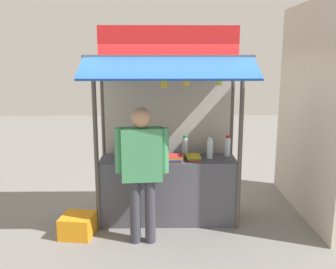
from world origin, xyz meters
name	(u,v)px	position (x,y,z in m)	size (l,w,h in m)	color
ground_plane	(168,219)	(0.00, 0.00, 0.00)	(20.00, 20.00, 0.00)	slate
stall_counter	(168,190)	(0.00, 0.00, 0.46)	(1.92, 0.57, 0.93)	#4C4C56
stall_structure	(168,110)	(0.00, 0.09, 1.62)	(2.12, 1.41, 2.72)	#4C4742
water_bottle_back_right	(210,148)	(0.60, 0.02, 1.07)	(0.09, 0.09, 0.30)	silver
water_bottle_mid_left	(185,146)	(0.25, 0.19, 1.07)	(0.08, 0.08, 0.29)	silver
water_bottle_rear_center	(209,147)	(0.62, 0.22, 1.04)	(0.07, 0.07, 0.24)	silver
water_bottle_front_right	(227,146)	(0.87, 0.13, 1.07)	(0.09, 0.09, 0.31)	silver
magazine_stack_right	(193,157)	(0.36, -0.01, 0.95)	(0.22, 0.30, 0.04)	red
magazine_stack_far_right	(148,157)	(-0.28, -0.07, 0.97)	(0.25, 0.28, 0.09)	green
magazine_stack_center	(174,158)	(0.09, -0.10, 0.97)	(0.28, 0.29, 0.07)	black
banana_bunch_inner_left	(219,81)	(0.64, -0.38, 2.05)	(0.09, 0.09, 0.26)	#332D23
banana_bunch_leftmost	(164,81)	(-0.06, -0.39, 2.05)	(0.11, 0.11, 0.28)	#332D23
banana_bunch_inner_right	(186,80)	(0.22, -0.39, 2.06)	(0.10, 0.10, 0.25)	#332D23
vendor_person	(142,163)	(-0.33, -0.67, 1.05)	(0.66, 0.25, 1.75)	#383842
plastic_crate	(78,225)	(-1.21, -0.48, 0.14)	(0.41, 0.41, 0.29)	orange
neighbour_wall	(311,111)	(2.12, 0.30, 1.57)	(0.20, 2.40, 3.13)	beige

